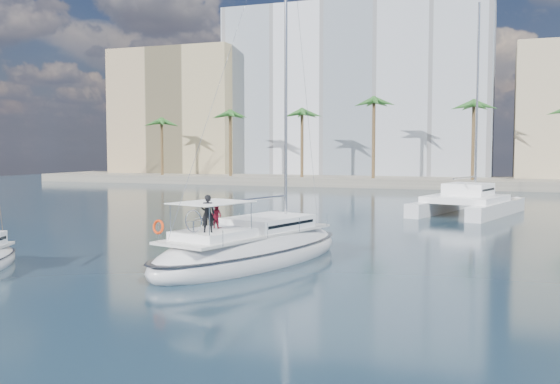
% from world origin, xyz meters
% --- Properties ---
extents(ground, '(160.00, 160.00, 0.00)m').
position_xyz_m(ground, '(0.00, 0.00, 0.00)').
color(ground, black).
rests_on(ground, ground).
extents(quay, '(120.00, 14.00, 1.20)m').
position_xyz_m(quay, '(0.00, 61.00, 0.60)').
color(quay, gray).
rests_on(quay, ground).
extents(building_modern, '(42.00, 16.00, 28.00)m').
position_xyz_m(building_modern, '(-12.00, 73.00, 14.00)').
color(building_modern, silver).
rests_on(building_modern, ground).
extents(building_tan_left, '(22.00, 14.00, 22.00)m').
position_xyz_m(building_tan_left, '(-42.00, 69.00, 11.00)').
color(building_tan_left, tan).
rests_on(building_tan_left, ground).
extents(palm_left, '(3.60, 3.60, 12.30)m').
position_xyz_m(palm_left, '(-34.00, 57.00, 10.28)').
color(palm_left, brown).
rests_on(palm_left, ground).
extents(palm_centre, '(3.60, 3.60, 12.30)m').
position_xyz_m(palm_centre, '(0.00, 57.00, 10.28)').
color(palm_centre, brown).
rests_on(palm_centre, ground).
extents(main_sloop, '(7.49, 13.53, 19.15)m').
position_xyz_m(main_sloop, '(-0.49, -1.52, 0.56)').
color(main_sloop, silver).
rests_on(main_sloop, ground).
extents(catamaran, '(8.86, 12.92, 17.18)m').
position_xyz_m(catamaran, '(7.81, 24.03, 1.14)').
color(catamaran, silver).
rests_on(catamaran, ground).
extents(seagull, '(1.09, 0.47, 0.20)m').
position_xyz_m(seagull, '(-7.39, 7.14, 0.88)').
color(seagull, silver).
rests_on(seagull, ground).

